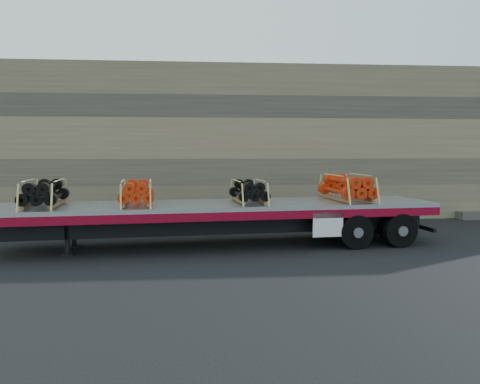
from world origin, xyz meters
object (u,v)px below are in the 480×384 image
object	(u,v)px
bundle_midfront	(137,193)
bundle_rear	(347,188)
bundle_midrear	(249,192)
bundle_front	(44,194)
trailer	(218,225)

from	to	relation	value
bundle_midfront	bundle_rear	bearing A→B (deg)	0.00
bundle_midfront	bundle_rear	size ratio (longest dim) A/B	0.87
bundle_rear	bundle_midrear	bearing A→B (deg)	-180.00
bundle_front	bundle_rear	size ratio (longest dim) A/B	0.92
trailer	bundle_midfront	distance (m)	2.81
bundle_front	bundle_midrear	size ratio (longest dim) A/B	1.11
bundle_midfront	bundle_front	bearing A→B (deg)	180.00
bundle_midfront	bundle_midrear	distance (m)	3.62
trailer	bundle_midfront	world-z (taller)	bundle_midfront
trailer	bundle_front	xyz separation A→B (m)	(-5.34, -0.53, 1.11)
bundle_rear	bundle_front	bearing A→B (deg)	-180.00
bundle_rear	bundle_midfront	bearing A→B (deg)	-180.00
trailer	bundle_midfront	size ratio (longest dim) A/B	6.87
bundle_midrear	bundle_rear	distance (m)	3.46
bundle_front	bundle_midfront	bearing A→B (deg)	-0.00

